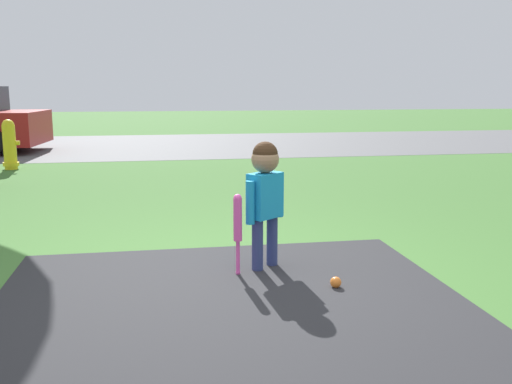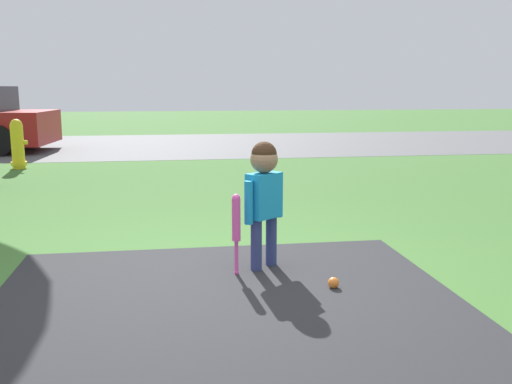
{
  "view_description": "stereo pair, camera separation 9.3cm",
  "coord_description": "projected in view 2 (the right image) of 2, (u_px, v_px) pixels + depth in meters",
  "views": [
    {
      "loc": [
        -0.42,
        -3.79,
        1.38
      ],
      "look_at": [
        0.37,
        0.77,
        0.52
      ],
      "focal_mm": 40.0,
      "sensor_mm": 36.0,
      "label": 1
    },
    {
      "loc": [
        -0.33,
        -3.8,
        1.38
      ],
      "look_at": [
        0.37,
        0.77,
        0.52
      ],
      "focal_mm": 40.0,
      "sensor_mm": 36.0,
      "label": 2
    }
  ],
  "objects": [
    {
      "name": "street_strip",
      "position": [
        183.0,
        145.0,
        13.83
      ],
      "size": [
        40.0,
        6.0,
        0.01
      ],
      "color": "#59595B",
      "rests_on": "ground"
    },
    {
      "name": "baseball_bat",
      "position": [
        236.0,
        223.0,
        4.18
      ],
      "size": [
        0.06,
        0.06,
        0.61
      ],
      "color": "#E54CA5",
      "rests_on": "ground"
    },
    {
      "name": "ground_plane",
      "position": [
        221.0,
        286.0,
        4.0
      ],
      "size": [
        60.0,
        60.0,
        0.0
      ],
      "primitive_type": "plane",
      "color": "#3D6B2D"
    },
    {
      "name": "child",
      "position": [
        264.0,
        187.0,
        4.3
      ],
      "size": [
        0.33,
        0.28,
        0.98
      ],
      "rotation": [
        0.0,
        0.0,
        0.67
      ],
      "color": "navy",
      "rests_on": "ground"
    },
    {
      "name": "fire_hydrant",
      "position": [
        18.0,
        145.0,
        9.7
      ],
      "size": [
        0.29,
        0.26,
        0.85
      ],
      "color": "yellow",
      "rests_on": "ground"
    },
    {
      "name": "sports_ball",
      "position": [
        334.0,
        283.0,
        3.95
      ],
      "size": [
        0.08,
        0.08,
        0.08
      ],
      "color": "orange",
      "rests_on": "ground"
    }
  ]
}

